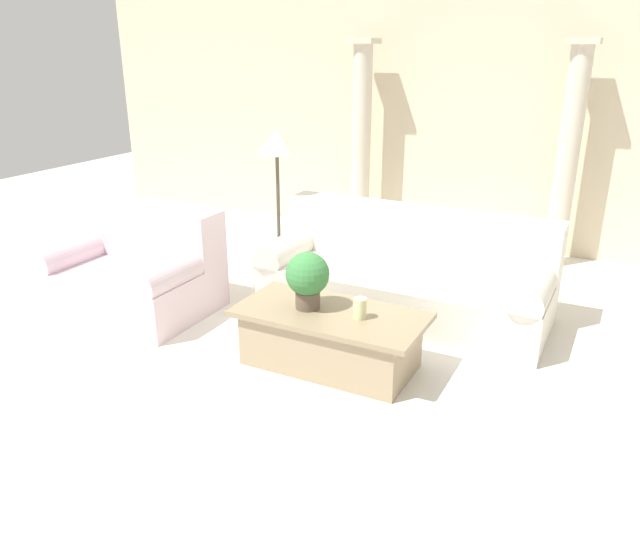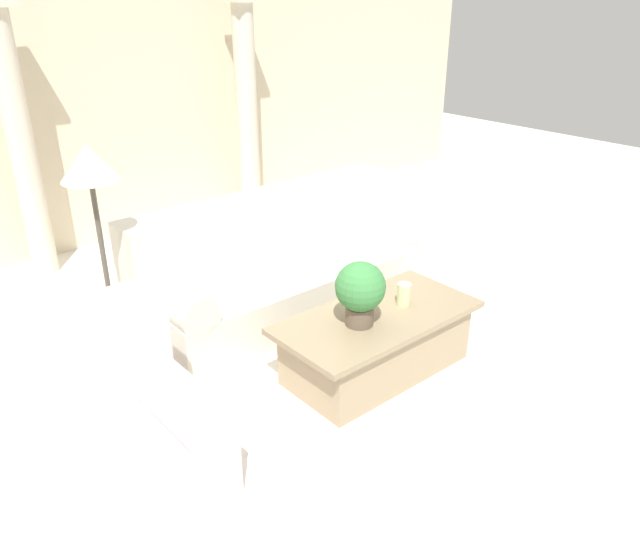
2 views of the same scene
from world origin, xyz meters
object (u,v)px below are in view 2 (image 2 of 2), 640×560
(sofa_long, at_px, (285,264))
(coffee_table, at_px, (377,342))
(potted_plant, at_px, (360,290))
(floor_lamp, at_px, (91,182))
(loveseat, at_px, (54,443))

(sofa_long, relative_size, coffee_table, 1.79)
(sofa_long, xyz_separation_m, potted_plant, (-0.33, -1.22, 0.33))
(floor_lamp, bearing_deg, sofa_long, -6.52)
(sofa_long, relative_size, floor_lamp, 1.65)
(loveseat, bearing_deg, coffee_table, -5.68)
(coffee_table, bearing_deg, sofa_long, 82.84)
(loveseat, height_order, floor_lamp, floor_lamp)
(potted_plant, bearing_deg, sofa_long, 74.67)
(loveseat, distance_m, coffee_table, 2.07)
(loveseat, distance_m, potted_plant, 1.92)
(coffee_table, xyz_separation_m, potted_plant, (-0.18, -0.01, 0.46))
(coffee_table, relative_size, floor_lamp, 0.92)
(coffee_table, height_order, floor_lamp, floor_lamp)
(sofa_long, xyz_separation_m, loveseat, (-2.21, -1.01, 0.01))
(sofa_long, bearing_deg, potted_plant, -105.33)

